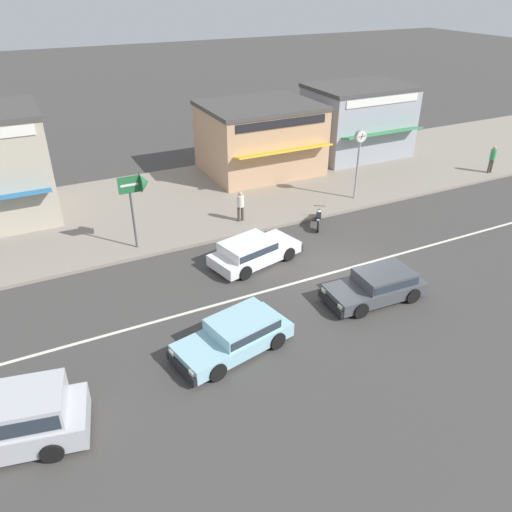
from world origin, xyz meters
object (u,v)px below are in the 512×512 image
hatchback_white_3 (252,251)px  shopfront_corner_warung (358,120)px  hatchback_dark_grey_2 (378,284)px  motorcycle_0 (318,218)px  shopfront_far_kios (260,138)px  street_clock (359,148)px  arrow_signboard (141,186)px  pedestrian_mid_kerb (240,204)px  pedestrian_by_shop (493,157)px  hatchback_pale_blue_4 (236,334)px

hatchback_white_3 → shopfront_corner_warung: size_ratio=0.66×
hatchback_dark_grey_2 → hatchback_white_3: same height
motorcycle_0 → shopfront_far_kios: 8.24m
street_clock → shopfront_corner_warung: (4.60, 6.30, -0.54)m
arrow_signboard → shopfront_far_kios: shopfront_far_kios is taller
hatchback_dark_grey_2 → shopfront_corner_warung: bearing=56.7°
arrow_signboard → pedestrian_mid_kerb: bearing=5.5°
motorcycle_0 → arrow_signboard: size_ratio=0.48×
pedestrian_by_shop → shopfront_corner_warung: shopfront_corner_warung is taller
pedestrian_by_shop → hatchback_pale_blue_4: bearing=-158.9°
street_clock → pedestrian_mid_kerb: bearing=178.9°
hatchback_white_3 → shopfront_corner_warung: shopfront_corner_warung is taller
street_clock → pedestrian_by_shop: street_clock is taller
hatchback_dark_grey_2 → shopfront_far_kios: shopfront_far_kios is taller
shopfront_far_kios → pedestrian_mid_kerb: bearing=-124.0°
hatchback_dark_grey_2 → pedestrian_mid_kerb: pedestrian_mid_kerb is taller
hatchback_pale_blue_4 → shopfront_far_kios: size_ratio=0.63×
pedestrian_mid_kerb → shopfront_corner_warung: size_ratio=0.24×
hatchback_white_3 → motorcycle_0: 4.81m
motorcycle_0 → shopfront_corner_warung: shopfront_corner_warung is taller
motorcycle_0 → street_clock: 4.61m
hatchback_pale_blue_4 → hatchback_dark_grey_2: bearing=3.1°
shopfront_corner_warung → shopfront_far_kios: size_ratio=0.97×
shopfront_corner_warung → shopfront_far_kios: shopfront_corner_warung is taller
hatchback_dark_grey_2 → street_clock: street_clock is taller
hatchback_white_3 → shopfront_far_kios: bearing=61.7°
hatchback_dark_grey_2 → motorcycle_0: 6.43m
pedestrian_mid_kerb → shopfront_far_kios: bearing=56.0°
street_clock → shopfront_far_kios: shopfront_far_kios is taller
street_clock → arrow_signboard: size_ratio=1.11×
hatchback_white_3 → street_clock: 8.98m
hatchback_dark_grey_2 → street_clock: size_ratio=1.05×
hatchback_dark_grey_2 → pedestrian_mid_kerb: (-1.90, 8.18, 0.45)m
hatchback_dark_grey_2 → hatchback_pale_blue_4: same height
hatchback_white_3 → motorcycle_0: hatchback_white_3 is taller
pedestrian_mid_kerb → hatchback_white_3: bearing=-107.5°
hatchback_pale_blue_4 → shopfront_corner_warung: size_ratio=0.65×
motorcycle_0 → shopfront_far_kios: bearing=84.0°
pedestrian_by_shop → shopfront_far_kios: bearing=151.6°
hatchback_white_3 → motorcycle_0: size_ratio=2.62×
hatchback_white_3 → hatchback_pale_blue_4: same height
shopfront_far_kios → street_clock: bearing=-67.4°
hatchback_dark_grey_2 → shopfront_corner_warung: shopfront_corner_warung is taller
pedestrian_by_shop → hatchback_dark_grey_2: bearing=-152.4°
hatchback_dark_grey_2 → hatchback_pale_blue_4: 5.99m
motorcycle_0 → street_clock: (3.44, 1.77, 2.50)m
arrow_signboard → pedestrian_by_shop: 21.32m
hatchback_pale_blue_4 → shopfront_corner_warung: (15.40, 14.67, 1.80)m
pedestrian_mid_kerb → arrow_signboard: bearing=-174.5°
pedestrian_by_shop → shopfront_corner_warung: (-5.14, 6.73, 1.27)m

